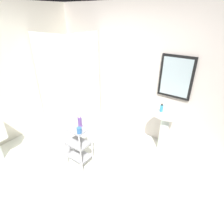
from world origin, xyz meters
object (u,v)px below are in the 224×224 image
conditioner_bottle_purple (80,122)px  hand_soap_bottle (162,108)px  rinse_cup (79,130)px  bath_mat (64,145)px  shower_stall (72,106)px  storage_cart (78,144)px  pedestal_sink (165,123)px

conditioner_bottle_purple → hand_soap_bottle: bearing=51.1°
hand_soap_bottle → rinse_cup: size_ratio=1.55×
rinse_cup → bath_mat: bearing=161.8°
bath_mat → rinse_cup: bearing=-18.2°
shower_stall → bath_mat: (0.44, -0.68, -0.45)m
shower_stall → storage_cart: shower_stall is taller
pedestal_sink → hand_soap_bottle: 0.31m
storage_cart → conditioner_bottle_purple: (0.02, 0.06, 0.39)m
pedestal_sink → conditioner_bottle_purple: size_ratio=4.05×
pedestal_sink → conditioner_bottle_purple: 1.49m
conditioner_bottle_purple → rinse_cup: bearing=-49.6°
pedestal_sink → shower_stall: bearing=-171.1°
shower_stall → bath_mat: 0.93m
conditioner_bottle_purple → bath_mat: size_ratio=0.33×
pedestal_sink → bath_mat: size_ratio=1.35×
storage_cart → bath_mat: 0.77m
conditioner_bottle_purple → pedestal_sink: bearing=49.4°
storage_cart → hand_soap_bottle: size_ratio=5.31×
storage_cart → conditioner_bottle_purple: size_ratio=3.70×
storage_cart → bath_mat: storage_cart is taller
rinse_cup → pedestal_sink: bearing=55.8°
pedestal_sink → storage_cart: bearing=-129.7°
conditioner_bottle_purple → rinse_cup: 0.18m
pedestal_sink → hand_soap_bottle: size_ratio=5.81×
shower_stall → pedestal_sink: size_ratio=2.47×
hand_soap_bottle → shower_stall: bearing=-171.8°
pedestal_sink → rinse_cup: bearing=-124.2°
rinse_cup → bath_mat: (-0.75, 0.24, -0.78)m
shower_stall → storage_cart: bearing=-39.4°
rinse_cup → storage_cart: bearing=153.7°
shower_stall → rinse_cup: size_ratio=22.23×
shower_stall → hand_soap_bottle: bearing=8.2°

